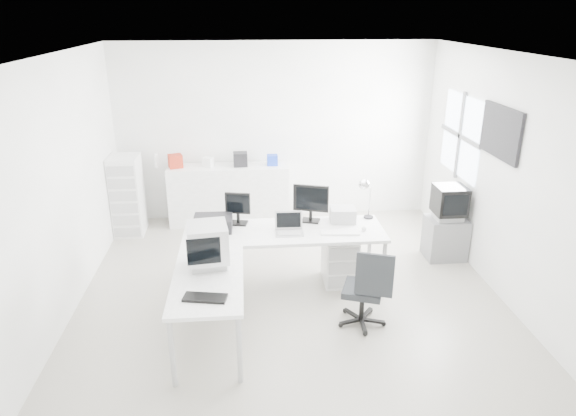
{
  "coord_description": "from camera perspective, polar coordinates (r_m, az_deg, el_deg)",
  "views": [
    {
      "loc": [
        -0.5,
        -5.52,
        3.23
      ],
      "look_at": [
        0.0,
        0.2,
        1.0
      ],
      "focal_mm": 32.0,
      "sensor_mm": 36.0,
      "label": 1
    }
  ],
  "objects": [
    {
      "name": "window",
      "position": [
        7.53,
        18.62,
        7.62
      ],
      "size": [
        0.02,
        1.2,
        1.1
      ],
      "primitive_type": null,
      "color": "white",
      "rests_on": "right_wall"
    },
    {
      "name": "main_desk",
      "position": [
        6.33,
        -0.41,
        -5.6
      ],
      "size": [
        2.4,
        0.8,
        0.75
      ],
      "primitive_type": null,
      "color": "white",
      "rests_on": "floor"
    },
    {
      "name": "white_keyboard",
      "position": [
        6.11,
        5.79,
        -2.74
      ],
      "size": [
        0.47,
        0.18,
        0.02
      ],
      "primitive_type": "cube",
      "rotation": [
        0.0,
        0.0,
        -0.08
      ],
      "color": "white",
      "rests_on": "main_desk"
    },
    {
      "name": "clutter_bottle",
      "position": [
        8.21,
        -14.46,
        5.15
      ],
      "size": [
        0.07,
        0.07,
        0.22
      ],
      "primitive_type": "cylinder",
      "color": "white",
      "rests_on": "sideboard"
    },
    {
      "name": "tv_cabinet",
      "position": [
        7.4,
        17.06,
        -3.2
      ],
      "size": [
        0.53,
        0.43,
        0.58
      ],
      "primitive_type": "cube",
      "color": "slate",
      "rests_on": "floor"
    },
    {
      "name": "drawer_pedestal",
      "position": [
        6.49,
        5.76,
        -5.72
      ],
      "size": [
        0.4,
        0.5,
        0.6
      ],
      "primitive_type": "cube",
      "color": "white",
      "rests_on": "floor"
    },
    {
      "name": "left_wall",
      "position": [
        6.15,
        -23.73,
        2.07
      ],
      "size": [
        0.02,
        5.0,
        2.8
      ],
      "primitive_type": "cube",
      "color": "white",
      "rests_on": "floor"
    },
    {
      "name": "wall_picture",
      "position": [
        6.49,
        22.57,
        7.8
      ],
      "size": [
        0.04,
        0.9,
        0.6
      ],
      "primitive_type": null,
      "color": "black",
      "rests_on": "right_wall"
    },
    {
      "name": "floor",
      "position": [
        6.41,
        0.16,
        -9.01
      ],
      "size": [
        5.0,
        5.0,
        0.01
      ],
      "primitive_type": "cube",
      "color": "beige",
      "rests_on": "ground"
    },
    {
      "name": "white_mouse",
      "position": [
        6.21,
        8.44,
        -2.26
      ],
      "size": [
        0.06,
        0.06,
        0.06
      ],
      "primitive_type": "sphere",
      "color": "white",
      "rests_on": "main_desk"
    },
    {
      "name": "laser_printer",
      "position": [
        6.43,
        6.1,
        -0.73
      ],
      "size": [
        0.33,
        0.29,
        0.18
      ],
      "primitive_type": "cube",
      "rotation": [
        0.0,
        0.0,
        -0.08
      ],
      "color": "#A5A5A5",
      "rests_on": "main_desk"
    },
    {
      "name": "side_desk",
      "position": [
        5.37,
        -8.69,
        -11.18
      ],
      "size": [
        0.7,
        1.4,
        0.75
      ],
      "primitive_type": null,
      "color": "white",
      "rests_on": "floor"
    },
    {
      "name": "ceiling",
      "position": [
        5.56,
        0.19,
        16.79
      ],
      "size": [
        5.0,
        5.0,
        0.01
      ],
      "primitive_type": "cube",
      "color": "white",
      "rests_on": "back_wall"
    },
    {
      "name": "clutter_box_a",
      "position": [
        8.13,
        -12.4,
        5.11
      ],
      "size": [
        0.25,
        0.23,
        0.2
      ],
      "primitive_type": "cube",
      "rotation": [
        0.0,
        0.0,
        0.3
      ],
      "color": "#A92B18",
      "rests_on": "sideboard"
    },
    {
      "name": "inkjet_printer",
      "position": [
        6.22,
        -8.32,
        -1.69
      ],
      "size": [
        0.46,
        0.36,
        0.16
      ],
      "primitive_type": "cube",
      "rotation": [
        0.0,
        0.0,
        -0.02
      ],
      "color": "black",
      "rests_on": "main_desk"
    },
    {
      "name": "sideboard",
      "position": [
        8.24,
        -6.57,
        1.5
      ],
      "size": [
        1.88,
        0.47,
        0.94
      ],
      "primitive_type": "cube",
      "color": "white",
      "rests_on": "floor"
    },
    {
      "name": "clutter_box_d",
      "position": [
        8.08,
        -1.75,
        5.35
      ],
      "size": [
        0.16,
        0.14,
        0.16
      ],
      "primitive_type": "cube",
      "rotation": [
        0.0,
        0.0,
        -0.01
      ],
      "color": "#1A3AB8",
      "rests_on": "sideboard"
    },
    {
      "name": "crt_tv",
      "position": [
        7.21,
        17.49,
        0.52
      ],
      "size": [
        0.5,
        0.48,
        0.45
      ],
      "primitive_type": null,
      "color": "black",
      "rests_on": "tv_cabinet"
    },
    {
      "name": "right_wall",
      "position": [
        6.54,
        22.58,
        3.33
      ],
      "size": [
        0.02,
        5.0,
        2.8
      ],
      "primitive_type": "cube",
      "color": "white",
      "rests_on": "floor"
    },
    {
      "name": "office_chair",
      "position": [
        5.61,
        8.34,
        -8.56
      ],
      "size": [
        0.68,
        0.68,
        0.92
      ],
      "primitive_type": null,
      "rotation": [
        0.0,
        0.0,
        -0.35
      ],
      "color": "#272A2D",
      "rests_on": "floor"
    },
    {
      "name": "back_wall",
      "position": [
        8.24,
        -1.41,
        8.38
      ],
      "size": [
        5.0,
        0.02,
        2.8
      ],
      "primitive_type": "cube",
      "color": "white",
      "rests_on": "floor"
    },
    {
      "name": "filing_cabinet",
      "position": [
        8.1,
        -17.41,
        1.33
      ],
      "size": [
        0.43,
        0.51,
        1.22
      ],
      "primitive_type": "cube",
      "color": "white",
      "rests_on": "floor"
    },
    {
      "name": "black_keyboard",
      "position": [
        4.82,
        -9.2,
        -9.81
      ],
      "size": [
        0.42,
        0.23,
        0.03
      ],
      "primitive_type": "cube",
      "rotation": [
        0.0,
        0.0,
        -0.19
      ],
      "color": "black",
      "rests_on": "side_desk"
    },
    {
      "name": "crt_monitor",
      "position": [
        5.29,
        -8.91,
        -4.01
      ],
      "size": [
        0.48,
        0.48,
        0.5
      ],
      "primitive_type": null,
      "rotation": [
        0.0,
        0.0,
        0.13
      ],
      "color": "#B7B7BA",
      "rests_on": "side_desk"
    },
    {
      "name": "desk_lamp",
      "position": [
        6.51,
        9.05,
        1.1
      ],
      "size": [
        0.21,
        0.21,
        0.54
      ],
      "primitive_type": null,
      "rotation": [
        0.0,
        0.0,
        -0.19
      ],
      "color": "silver",
      "rests_on": "main_desk"
    },
    {
      "name": "clutter_box_b",
      "position": [
        8.09,
        -8.87,
        5.06
      ],
      "size": [
        0.18,
        0.17,
        0.15
      ],
      "primitive_type": "cube",
      "rotation": [
        0.0,
        0.0,
        -0.43
      ],
      "color": "white",
      "rests_on": "sideboard"
    },
    {
      "name": "laptop",
      "position": [
        6.03,
        0.13,
        -1.88
      ],
      "size": [
        0.34,
        0.35,
        0.22
      ],
      "primitive_type": null,
      "rotation": [
        0.0,
        0.0,
        -0.02
      ],
      "color": "#B7B7BA",
      "rests_on": "main_desk"
    },
    {
      "name": "lcd_monitor_small",
      "position": [
        6.31,
        -5.59,
        -0.13
      ],
      "size": [
        0.34,
        0.24,
        0.39
      ],
      "primitive_type": null,
      "rotation": [
        0.0,
        0.0,
        -0.22
      ],
      "color": "black",
      "rests_on": "main_desk"
    },
    {
      "name": "lcd_monitor_large",
      "position": [
        6.34,
        2.55,
        0.42
      ],
      "size": [
        0.47,
        0.3,
        0.46
      ],
      "primitive_type": null,
      "rotation": [
        0.0,
        0.0,
        -0.31
      ],
      "color": "black",
      "rests_on": "main_desk"
    },
    {
      "name": "clutter_box_c",
      "position": [
        8.06,
        -5.32,
        5.42
      ],
      "size": [
        0.22,
        0.2,
        0.21
      ],
      "primitive_type": "cube",
      "rotation": [
        0.0,
        0.0,
        0.03
      ],
      "color": "black",
      "rests_on": "sideboard"
    }
  ]
}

